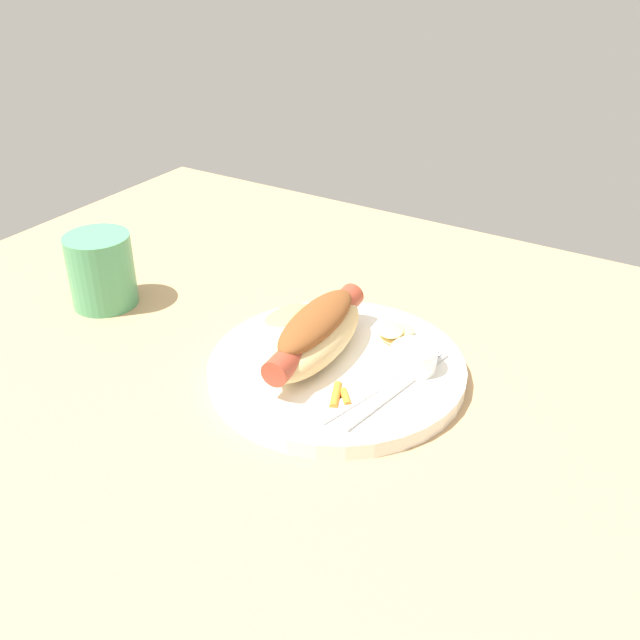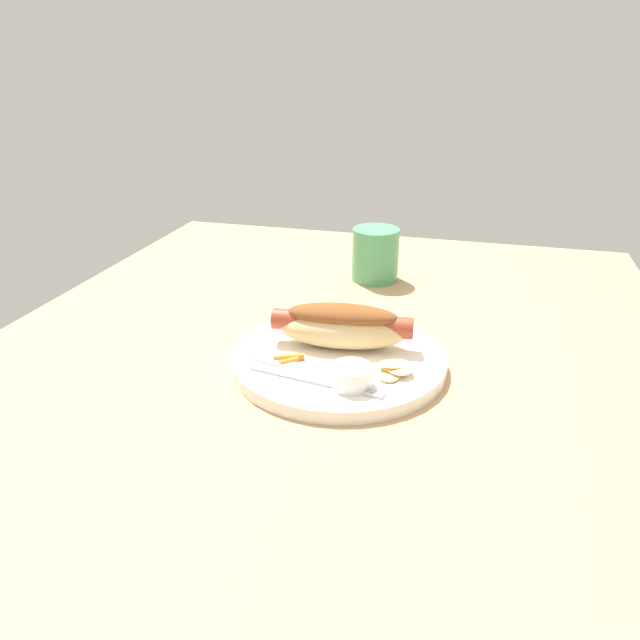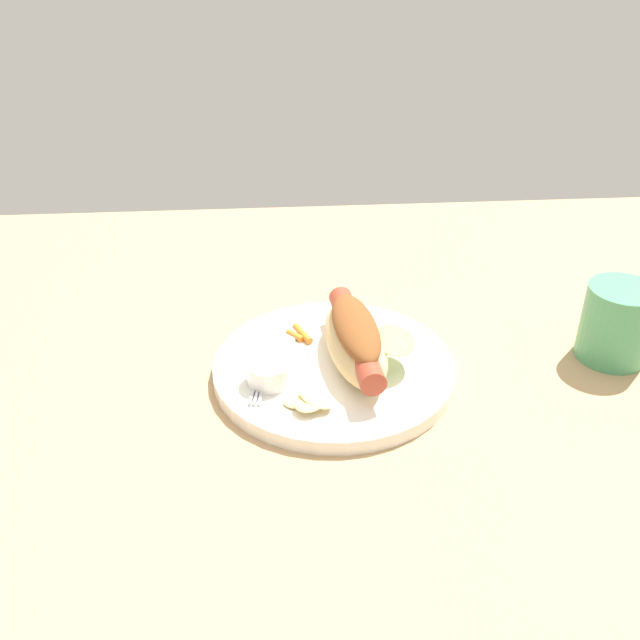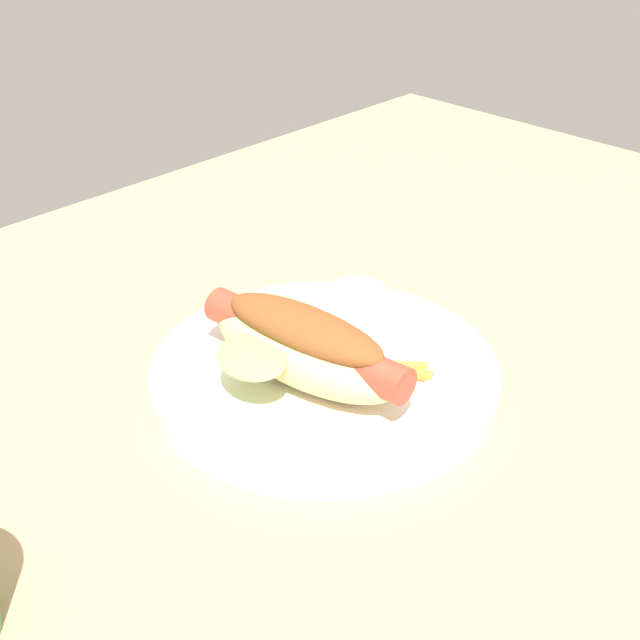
{
  "view_description": "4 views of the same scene",
  "coord_description": "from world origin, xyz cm",
  "px_view_note": "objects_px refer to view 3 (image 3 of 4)",
  "views": [
    {
      "loc": [
        -28.06,
        49.98,
        41.73
      ],
      "look_at": [
        3.9,
        -1.71,
        6.45
      ],
      "focal_mm": 40.69,
      "sensor_mm": 36.0,
      "label": 1
    },
    {
      "loc": [
        -61.48,
        -17.21,
        35.43
      ],
      "look_at": [
        0.98,
        -0.49,
        6.52
      ],
      "focal_mm": 34.23,
      "sensor_mm": 36.0,
      "label": 2
    },
    {
      "loc": [
        -3.7,
        -64.51,
        44.99
      ],
      "look_at": [
        1.03,
        -0.95,
        6.06
      ],
      "focal_mm": 39.76,
      "sensor_mm": 36.0,
      "label": 3
    },
    {
      "loc": [
        41.12,
        34.79,
        37.59
      ],
      "look_at": [
        3.41,
        -1.95,
        6.1
      ],
      "focal_mm": 49.16,
      "sensor_mm": 36.0,
      "label": 4
    }
  ],
  "objects_px": {
    "chips_pile": "(310,400)",
    "carrot_garnish": "(300,334)",
    "fork": "(267,356)",
    "knife": "(285,350)",
    "hot_dog": "(356,338)",
    "sauce_ramekin": "(269,373)",
    "plate": "(334,369)",
    "drinking_cup": "(617,323)"
  },
  "relations": [
    {
      "from": "chips_pile",
      "to": "carrot_garnish",
      "type": "distance_m",
      "value": 0.12
    },
    {
      "from": "fork",
      "to": "knife",
      "type": "distance_m",
      "value": 0.02
    },
    {
      "from": "hot_dog",
      "to": "knife",
      "type": "relative_size",
      "value": 1.27
    },
    {
      "from": "sauce_ramekin",
      "to": "plate",
      "type": "bearing_deg",
      "value": 23.68
    },
    {
      "from": "chips_pile",
      "to": "carrot_garnish",
      "type": "xyz_separation_m",
      "value": [
        -0.0,
        0.12,
        -0.0
      ]
    },
    {
      "from": "hot_dog",
      "to": "carrot_garnish",
      "type": "xyz_separation_m",
      "value": [
        -0.06,
        0.05,
        -0.02
      ]
    },
    {
      "from": "chips_pile",
      "to": "plate",
      "type": "bearing_deg",
      "value": 67.37
    },
    {
      "from": "knife",
      "to": "fork",
      "type": "bearing_deg",
      "value": -50.49
    },
    {
      "from": "chips_pile",
      "to": "knife",
      "type": "bearing_deg",
      "value": 102.51
    },
    {
      "from": "carrot_garnish",
      "to": "drinking_cup",
      "type": "xyz_separation_m",
      "value": [
        0.35,
        -0.04,
        0.02
      ]
    },
    {
      "from": "fork",
      "to": "drinking_cup",
      "type": "distance_m",
      "value": 0.38
    },
    {
      "from": "hot_dog",
      "to": "carrot_garnish",
      "type": "bearing_deg",
      "value": -136.84
    },
    {
      "from": "fork",
      "to": "drinking_cup",
      "type": "relative_size",
      "value": 1.89
    },
    {
      "from": "plate",
      "to": "chips_pile",
      "type": "relative_size",
      "value": 4.64
    },
    {
      "from": "knife",
      "to": "carrot_garnish",
      "type": "relative_size",
      "value": 3.74
    },
    {
      "from": "plate",
      "to": "chips_pile",
      "type": "xyz_separation_m",
      "value": [
        -0.03,
        -0.07,
        0.01
      ]
    },
    {
      "from": "fork",
      "to": "drinking_cup",
      "type": "xyz_separation_m",
      "value": [
        0.38,
        -0.0,
        0.03
      ]
    },
    {
      "from": "chips_pile",
      "to": "sauce_ramekin",
      "type": "bearing_deg",
      "value": 134.19
    },
    {
      "from": "plate",
      "to": "hot_dog",
      "type": "xyz_separation_m",
      "value": [
        0.02,
        0.0,
        0.04
      ]
    },
    {
      "from": "knife",
      "to": "hot_dog",
      "type": "bearing_deg",
      "value": 86.76
    },
    {
      "from": "sauce_ramekin",
      "to": "drinking_cup",
      "type": "bearing_deg",
      "value": 6.49
    },
    {
      "from": "chips_pile",
      "to": "drinking_cup",
      "type": "height_order",
      "value": "drinking_cup"
    },
    {
      "from": "sauce_ramekin",
      "to": "chips_pile",
      "type": "bearing_deg",
      "value": -45.81
    },
    {
      "from": "hot_dog",
      "to": "chips_pile",
      "type": "height_order",
      "value": "hot_dog"
    },
    {
      "from": "sauce_ramekin",
      "to": "knife",
      "type": "bearing_deg",
      "value": 71.42
    },
    {
      "from": "plate",
      "to": "drinking_cup",
      "type": "relative_size",
      "value": 2.98
    },
    {
      "from": "drinking_cup",
      "to": "chips_pile",
      "type": "bearing_deg",
      "value": -166.13
    },
    {
      "from": "carrot_garnish",
      "to": "sauce_ramekin",
      "type": "bearing_deg",
      "value": -113.46
    },
    {
      "from": "hot_dog",
      "to": "carrot_garnish",
      "type": "relative_size",
      "value": 4.75
    },
    {
      "from": "sauce_ramekin",
      "to": "fork",
      "type": "distance_m",
      "value": 0.05
    },
    {
      "from": "carrot_garnish",
      "to": "drinking_cup",
      "type": "distance_m",
      "value": 0.35
    },
    {
      "from": "sauce_ramekin",
      "to": "knife",
      "type": "height_order",
      "value": "sauce_ramekin"
    },
    {
      "from": "plate",
      "to": "chips_pile",
      "type": "distance_m",
      "value": 0.08
    },
    {
      "from": "fork",
      "to": "carrot_garnish",
      "type": "distance_m",
      "value": 0.05
    },
    {
      "from": "hot_dog",
      "to": "fork",
      "type": "bearing_deg",
      "value": -103.0
    },
    {
      "from": "sauce_ramekin",
      "to": "fork",
      "type": "height_order",
      "value": "sauce_ramekin"
    },
    {
      "from": "carrot_garnish",
      "to": "knife",
      "type": "bearing_deg",
      "value": -122.01
    },
    {
      "from": "drinking_cup",
      "to": "sauce_ramekin",
      "type": "bearing_deg",
      "value": -173.51
    },
    {
      "from": "sauce_ramekin",
      "to": "fork",
      "type": "xyz_separation_m",
      "value": [
        -0.0,
        0.05,
        -0.01
      ]
    },
    {
      "from": "sauce_ramekin",
      "to": "carrot_garnish",
      "type": "xyz_separation_m",
      "value": [
        0.04,
        0.08,
        -0.01
      ]
    },
    {
      "from": "plate",
      "to": "fork",
      "type": "height_order",
      "value": "fork"
    },
    {
      "from": "plate",
      "to": "hot_dog",
      "type": "height_order",
      "value": "hot_dog"
    }
  ]
}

